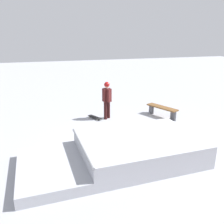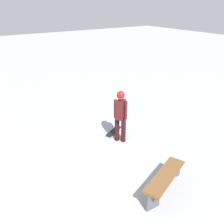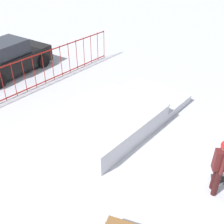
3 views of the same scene
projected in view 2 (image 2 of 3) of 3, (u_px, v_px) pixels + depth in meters
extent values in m
plane|color=#A8AAB2|center=(40.00, 179.00, 6.66)|extent=(60.00, 60.00, 0.00)
cylinder|color=black|center=(123.00, 130.00, 8.25)|extent=(0.15, 0.15, 0.82)
cylinder|color=black|center=(117.00, 129.00, 8.32)|extent=(0.15, 0.15, 0.82)
cube|color=#4C1919|center=(121.00, 109.00, 8.00)|extent=(0.40, 0.44, 0.60)
cylinder|color=#4C1919|center=(126.00, 110.00, 7.94)|extent=(0.09, 0.09, 0.60)
cylinder|color=#4C1919|center=(115.00, 109.00, 8.05)|extent=(0.09, 0.09, 0.60)
sphere|color=tan|center=(121.00, 96.00, 7.81)|extent=(0.22, 0.22, 0.22)
sphere|color=#A51919|center=(121.00, 95.00, 7.80)|extent=(0.25, 0.25, 0.25)
cube|color=black|center=(114.00, 131.00, 8.90)|extent=(0.54, 0.80, 0.02)
cylinder|color=silver|center=(113.00, 136.00, 8.65)|extent=(0.05, 0.06, 0.06)
cylinder|color=silver|center=(107.00, 135.00, 8.75)|extent=(0.05, 0.06, 0.06)
cylinder|color=silver|center=(120.00, 130.00, 9.09)|extent=(0.05, 0.06, 0.06)
cylinder|color=silver|center=(115.00, 128.00, 9.20)|extent=(0.05, 0.06, 0.06)
cube|color=brown|center=(165.00, 176.00, 6.05)|extent=(0.98, 1.63, 0.06)
cube|color=#4C4C51|center=(174.00, 170.00, 6.64)|extent=(0.08, 0.36, 0.42)
cube|color=#4C4C51|center=(152.00, 200.00, 5.65)|extent=(0.08, 0.36, 0.42)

